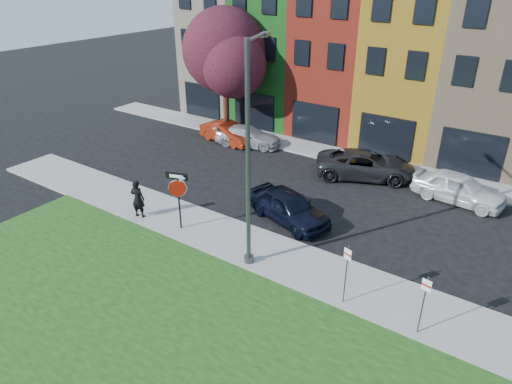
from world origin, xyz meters
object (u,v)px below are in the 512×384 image
Objects in this scene: man at (138,199)px; street_lamp at (250,160)px; sedan_near at (289,207)px; stop_sign at (178,189)px.

street_lamp reaches higher than man.
man is at bearing 139.69° from sedan_near.
sedan_near is (6.07, 3.92, -0.30)m from man.
man is 7.40m from street_lamp.
man is at bearing 168.60° from stop_sign.
stop_sign is 0.58× the size of sedan_near.
street_lamp reaches higher than sedan_near.
sedan_near is at bearing -163.98° from man.
sedan_near is 0.55× the size of street_lamp.
man reaches higher than sedan_near.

